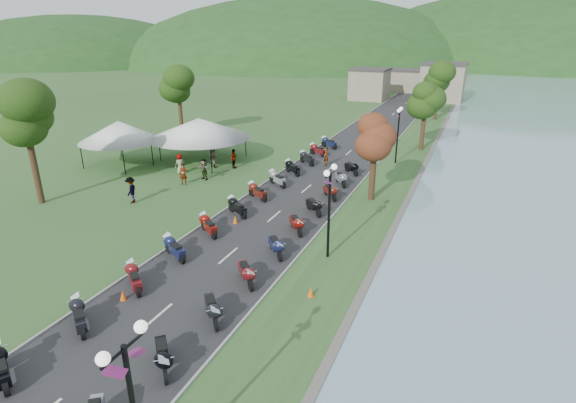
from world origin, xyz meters
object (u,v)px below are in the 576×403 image
at_px(pedestrian_a, 184,184).
at_px(pedestrian_b, 214,167).
at_px(pedestrian_c, 133,203).
at_px(vendor_tent_main, 200,140).

relative_size(pedestrian_a, pedestrian_b, 0.87).
bearing_deg(pedestrian_a, pedestrian_c, -125.07).
bearing_deg(pedestrian_a, pedestrian_b, 71.89).
bearing_deg(pedestrian_b, pedestrian_a, 110.58).
xyz_separation_m(pedestrian_a, pedestrian_c, (-1.01, -4.80, 0.00)).
bearing_deg(pedestrian_b, vendor_tent_main, -14.81).
height_order(vendor_tent_main, pedestrian_a, vendor_tent_main).
bearing_deg(vendor_tent_main, pedestrian_b, -30.35).
height_order(pedestrian_a, pedestrian_c, pedestrian_c).
bearing_deg(pedestrian_a, vendor_tent_main, 88.79).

